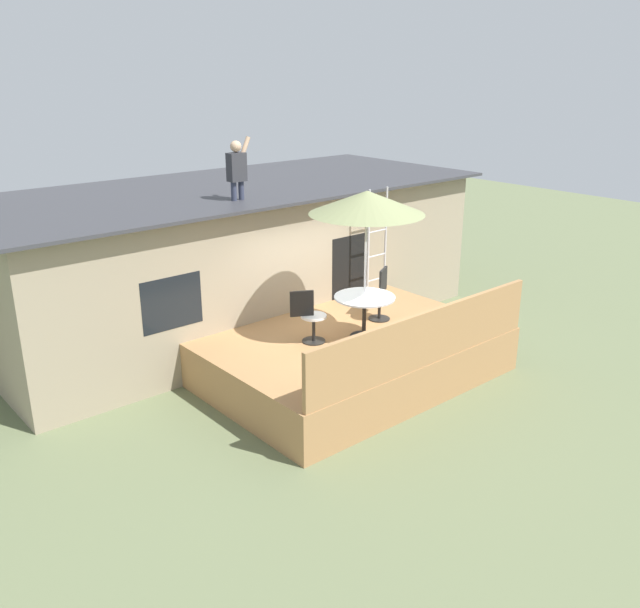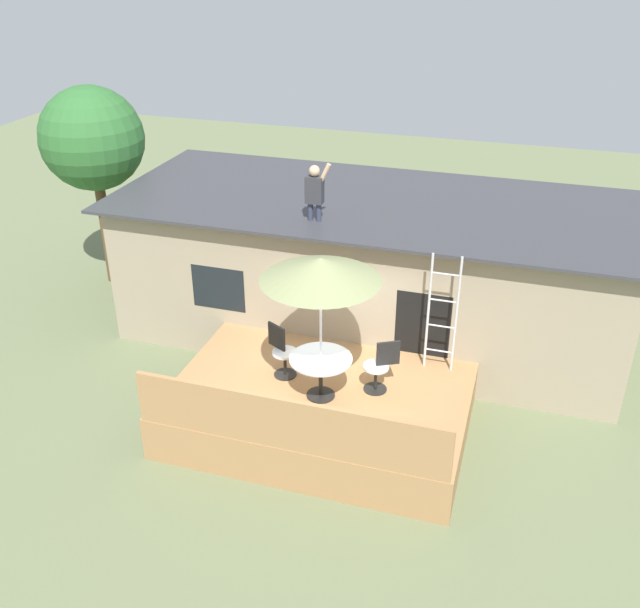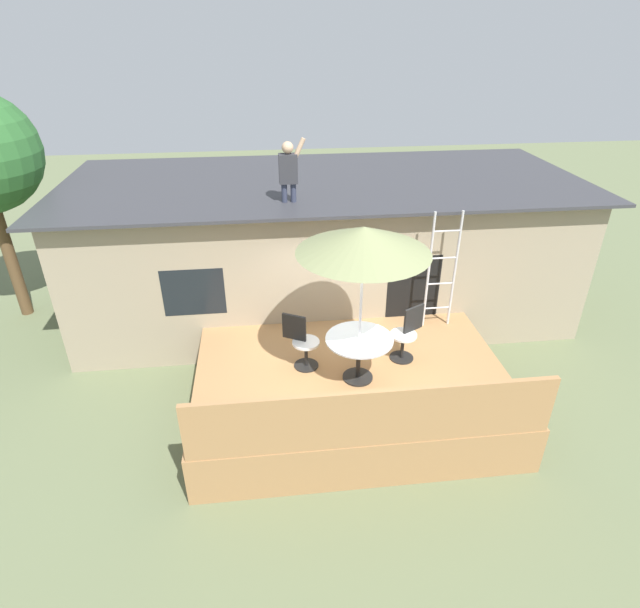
# 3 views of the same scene
# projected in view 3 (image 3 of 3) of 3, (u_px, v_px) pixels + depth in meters

# --- Properties ---
(ground_plane) EXTENTS (40.00, 40.00, 0.00)m
(ground_plane) POSITION_uv_depth(u_px,v_px,m) (350.00, 408.00, 8.69)
(ground_plane) COLOR #66704C
(house) EXTENTS (10.50, 4.50, 2.95)m
(house) POSITION_uv_depth(u_px,v_px,m) (324.00, 246.00, 11.09)
(house) COLOR gray
(house) RESTS_ON ground
(deck) EXTENTS (5.01, 3.42, 0.80)m
(deck) POSITION_uv_depth(u_px,v_px,m) (350.00, 390.00, 8.49)
(deck) COLOR #A87A4C
(deck) RESTS_ON ground
(deck_railing) EXTENTS (4.91, 0.08, 0.90)m
(deck_railing) POSITION_uv_depth(u_px,v_px,m) (374.00, 418.00, 6.64)
(deck_railing) COLOR #A87A4C
(deck_railing) RESTS_ON deck
(patio_table) EXTENTS (1.04, 1.04, 0.74)m
(patio_table) POSITION_uv_depth(u_px,v_px,m) (359.00, 347.00, 7.84)
(patio_table) COLOR black
(patio_table) RESTS_ON deck
(patio_umbrella) EXTENTS (1.90, 1.90, 2.54)m
(patio_umbrella) POSITION_uv_depth(u_px,v_px,m) (364.00, 240.00, 6.98)
(patio_umbrella) COLOR silver
(patio_umbrella) RESTS_ON deck
(step_ladder) EXTENTS (0.52, 0.04, 2.20)m
(step_ladder) POSITION_uv_depth(u_px,v_px,m) (442.00, 271.00, 9.02)
(step_ladder) COLOR silver
(step_ladder) RESTS_ON deck
(person_figure) EXTENTS (0.47, 0.20, 1.11)m
(person_figure) POSITION_uv_depth(u_px,v_px,m) (289.00, 168.00, 8.80)
(person_figure) COLOR #33384C
(person_figure) RESTS_ON house
(patio_chair_left) EXTENTS (0.58, 0.44, 0.92)m
(patio_chair_left) POSITION_uv_depth(u_px,v_px,m) (302.00, 342.00, 8.21)
(patio_chair_left) COLOR black
(patio_chair_left) RESTS_ON deck
(patio_chair_right) EXTENTS (0.58, 0.44, 0.92)m
(patio_chair_right) POSITION_uv_depth(u_px,v_px,m) (407.00, 334.00, 8.42)
(patio_chair_right) COLOR black
(patio_chair_right) RESTS_ON deck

